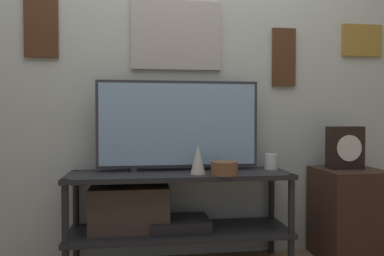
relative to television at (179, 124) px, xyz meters
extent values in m
cube|color=beige|center=(0.00, 0.16, 0.45)|extent=(6.40, 0.06, 2.70)
cube|color=#B2ADA3|center=(0.00, 0.12, 0.60)|extent=(0.61, 0.02, 0.46)
cube|color=#B2BCC6|center=(0.00, 0.12, 0.60)|extent=(0.57, 0.01, 0.43)
cube|color=#4C2D19|center=(0.75, 0.12, 0.47)|extent=(0.17, 0.02, 0.40)
cube|color=slate|center=(0.75, 0.12, 0.47)|extent=(0.13, 0.01, 0.37)
cube|color=olive|center=(1.34, 0.12, 0.60)|extent=(0.30, 0.02, 0.23)
cube|color=#2D2D33|center=(1.34, 0.12, 0.60)|extent=(0.27, 0.01, 0.19)
cube|color=#4C2D19|center=(-0.87, 0.12, 0.65)|extent=(0.21, 0.02, 0.43)
cube|color=#2D2D33|center=(-0.87, 0.12, 0.65)|extent=(0.17, 0.01, 0.40)
cube|color=#232326|center=(0.00, -0.09, -0.31)|extent=(1.37, 0.40, 0.03)
cube|color=#232326|center=(0.00, -0.09, -0.67)|extent=(1.37, 0.40, 0.03)
cylinder|color=#232326|center=(-0.66, -0.26, -0.60)|extent=(0.04, 0.04, 0.60)
cylinder|color=#232326|center=(0.66, -0.26, -0.60)|extent=(0.04, 0.04, 0.60)
cylinder|color=#232326|center=(-0.66, 0.08, -0.60)|extent=(0.04, 0.04, 0.60)
cylinder|color=#232326|center=(0.66, 0.08, -0.60)|extent=(0.04, 0.04, 0.60)
cube|color=black|center=(0.00, -0.09, -0.62)|extent=(0.36, 0.28, 0.07)
cube|color=#47382D|center=(-0.31, -0.09, -0.52)|extent=(0.48, 0.22, 0.27)
cylinder|color=#333338|center=(-0.29, 0.00, -0.29)|extent=(0.05, 0.05, 0.02)
cylinder|color=#333338|center=(0.29, 0.00, -0.29)|extent=(0.05, 0.05, 0.02)
cube|color=#333338|center=(0.00, 0.00, 0.00)|extent=(1.04, 0.04, 0.56)
cube|color=#8CB2D1|center=(0.00, -0.01, 0.00)|extent=(1.00, 0.01, 0.52)
cone|color=beige|center=(0.10, -0.17, -0.21)|extent=(0.09, 0.09, 0.18)
cylinder|color=brown|center=(0.25, -0.23, -0.26)|extent=(0.16, 0.16, 0.08)
cylinder|color=silver|center=(0.61, -0.03, -0.25)|extent=(0.09, 0.09, 0.10)
cube|color=#382319|center=(1.13, -0.10, -0.60)|extent=(0.40, 0.42, 0.60)
cube|color=black|center=(1.11, -0.07, -0.16)|extent=(0.23, 0.10, 0.28)
cylinder|color=white|center=(1.11, -0.12, -0.16)|extent=(0.17, 0.01, 0.17)
camera|label=1|loc=(-0.24, -2.39, 0.04)|focal=35.00mm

